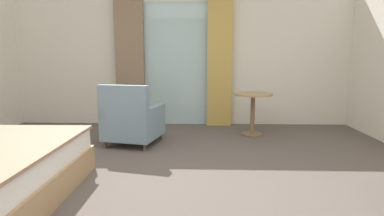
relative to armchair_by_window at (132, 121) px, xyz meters
The scene contains 7 objects.
ground 1.70m from the armchair_by_window, 67.92° to the right, with size 6.88×6.69×0.10m, color #564C47.
wall_back 1.92m from the armchair_by_window, 68.09° to the left, with size 6.48×0.12×2.57m, color white.
balcony_glass_door 1.74m from the armchair_by_window, 71.11° to the left, with size 1.21×0.02×2.27m, color silver.
curtain_panel_left 1.64m from the armchair_by_window, 103.26° to the left, with size 0.52×0.10×2.36m, color #897056.
curtain_panel_right 2.08m from the armchair_by_window, 45.88° to the left, with size 0.45×0.10×2.36m, color tan.
armchair_by_window is the anchor object (origin of this frame).
round_cafe_table 1.96m from the armchair_by_window, 19.19° to the left, with size 0.62×0.62×0.69m.
Camera 1 is at (0.40, -2.90, 1.26)m, focal length 29.33 mm.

